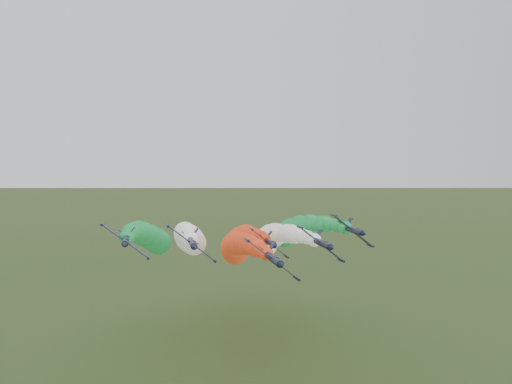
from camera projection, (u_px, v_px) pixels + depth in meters
jet_lead at (236, 248)px, 126.09m from camera, size 14.73×80.95×18.58m
jet_inner_left at (190, 239)px, 134.12m from camera, size 14.68×80.90×18.53m
jet_inner_right at (270, 239)px, 138.00m from camera, size 15.16×81.38×19.00m
jet_outer_left at (149, 237)px, 138.40m from camera, size 14.87×81.08×18.71m
jet_outer_right at (293, 231)px, 147.17m from camera, size 14.69×80.91×18.53m
jet_trail at (242, 239)px, 156.38m from camera, size 15.39×81.61×19.24m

